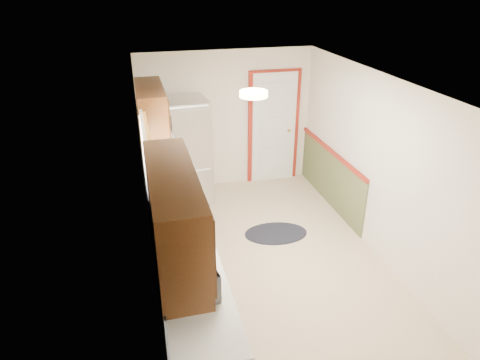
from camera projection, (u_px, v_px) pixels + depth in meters
room_shell at (271, 182)px, 5.25m from camera, size 3.20×5.20×2.52m
kitchen_run at (175, 235)px, 4.89m from camera, size 0.63×4.00×2.20m
back_wall_trim at (285, 138)px, 7.53m from camera, size 1.12×2.30×2.08m
ceiling_fixture at (254, 94)px, 4.50m from camera, size 0.30×0.30×0.06m
microwave at (192, 274)px, 3.75m from camera, size 0.39×0.58×0.37m
refrigerator at (186, 151)px, 7.00m from camera, size 0.78×0.76×1.75m
rug at (276, 233)px, 6.38m from camera, size 1.00×0.70×0.01m
cooktop at (167, 175)px, 6.00m from camera, size 0.52×0.63×0.02m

